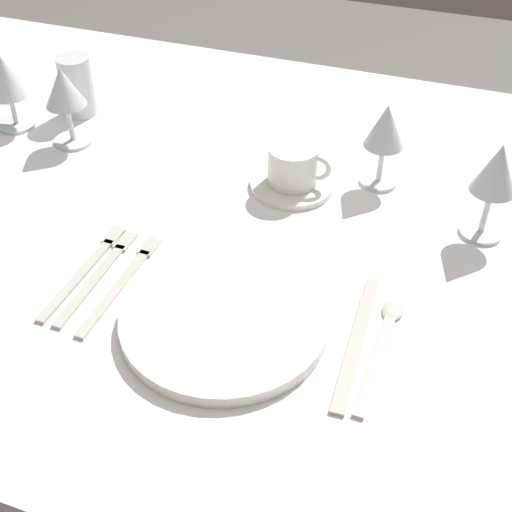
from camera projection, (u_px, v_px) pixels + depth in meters
The scene contains 15 objects.
ground_plane at pixel (266, 479), 1.54m from camera, with size 6.00×6.00×0.00m, color slate.
dining_table at pixel (270, 256), 1.11m from camera, with size 1.80×1.11×0.74m.
dinner_plate at pixel (224, 319), 0.88m from camera, with size 0.27×0.27×0.02m, color white.
fork_outer at pixel (124, 280), 0.94m from camera, with size 0.02×0.21×0.00m.
fork_inner at pixel (100, 272), 0.95m from camera, with size 0.02×0.21×0.00m.
fork_salad at pixel (87, 267), 0.96m from camera, with size 0.02×0.21×0.00m.
dinner_knife at pixel (356, 343), 0.85m from camera, with size 0.03×0.24×0.00m.
spoon_soup at pixel (383, 340), 0.86m from camera, with size 0.03×0.20×0.01m.
saucer_left at pixel (292, 184), 1.12m from camera, with size 0.14×0.14×0.01m, color white.
coffee_cup_left at pixel (294, 165), 1.09m from camera, with size 0.10×0.08×0.06m.
wine_glass_centre at pixel (64, 92), 1.17m from camera, with size 0.07×0.07×0.14m.
wine_glass_left at pixel (385, 130), 1.07m from camera, with size 0.06×0.06×0.14m.
wine_glass_right at pixel (5, 79), 1.21m from camera, with size 0.08×0.08×0.14m.
wine_glass_far at pixel (496, 174), 0.96m from camera, with size 0.07×0.07×0.15m.
drink_tumbler at pixel (78, 90), 1.28m from camera, with size 0.06×0.06×0.11m.
Camera 1 is at (0.27, -0.81, 1.38)m, focal length 47.96 mm.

